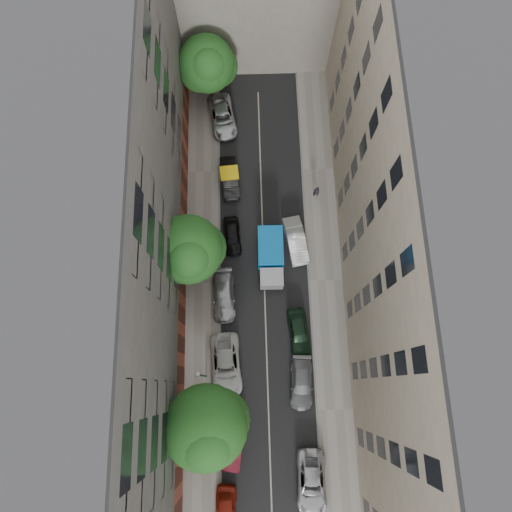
{
  "coord_description": "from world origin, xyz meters",
  "views": [
    {
      "loc": [
        -0.99,
        -9.08,
        39.91
      ],
      "look_at": [
        -0.72,
        0.73,
        6.0
      ],
      "focal_mm": 32.0,
      "sensor_mm": 36.0,
      "label": 1
    }
  ],
  "objects_px": {
    "car_left_3": "(224,296)",
    "tree_near": "(207,428)",
    "car_right_0": "(312,482)",
    "car_right_1": "(301,383)",
    "car_left_5": "(230,178)",
    "tree_far": "(208,66)",
    "lamp_post": "(201,375)",
    "car_right_2": "(299,332)",
    "car_left_6": "(222,117)",
    "car_left_1": "(233,444)",
    "car_left_4": "(232,236)",
    "car_right_3": "(296,241)",
    "car_left_2": "(226,365)",
    "tarp_truck": "(271,257)",
    "tree_mid": "(190,251)",
    "pedestrian": "(316,191)"
  },
  "relations": [
    {
      "from": "car_left_6",
      "to": "car_right_3",
      "type": "xyz_separation_m",
      "value": [
        6.56,
        -13.0,
        0.04
      ]
    },
    {
      "from": "car_right_3",
      "to": "tree_near",
      "type": "relative_size",
      "value": 0.51
    },
    {
      "from": "lamp_post",
      "to": "pedestrian",
      "type": "distance_m",
      "value": 19.47
    },
    {
      "from": "car_left_1",
      "to": "car_left_5",
      "type": "xyz_separation_m",
      "value": [
        -0.03,
        23.35,
        0.03
      ]
    },
    {
      "from": "tree_far",
      "to": "lamp_post",
      "type": "distance_m",
      "value": 27.2
    },
    {
      "from": "car_right_2",
      "to": "car_left_1",
      "type": "bearing_deg",
      "value": -128.75
    },
    {
      "from": "car_left_3",
      "to": "tree_near",
      "type": "bearing_deg",
      "value": -96.3
    },
    {
      "from": "tarp_truck",
      "to": "car_right_1",
      "type": "xyz_separation_m",
      "value": [
        2.2,
        -10.73,
        -0.72
      ]
    },
    {
      "from": "car_left_1",
      "to": "car_left_4",
      "type": "relative_size",
      "value": 1.13
    },
    {
      "from": "car_left_3",
      "to": "car_right_0",
      "type": "relative_size",
      "value": 0.97
    },
    {
      "from": "car_left_2",
      "to": "lamp_post",
      "type": "height_order",
      "value": "lamp_post"
    },
    {
      "from": "car_right_2",
      "to": "car_right_3",
      "type": "bearing_deg",
      "value": 83.12
    },
    {
      "from": "tarp_truck",
      "to": "car_right_3",
      "type": "height_order",
      "value": "tarp_truck"
    },
    {
      "from": "car_right_0",
      "to": "tree_mid",
      "type": "relative_size",
      "value": 0.59
    },
    {
      "from": "car_right_2",
      "to": "lamp_post",
      "type": "height_order",
      "value": "lamp_post"
    },
    {
      "from": "pedestrian",
      "to": "tarp_truck",
      "type": "bearing_deg",
      "value": 57.41
    },
    {
      "from": "tree_far",
      "to": "car_left_3",
      "type": "bearing_deg",
      "value": -87.17
    },
    {
      "from": "tarp_truck",
      "to": "car_left_6",
      "type": "height_order",
      "value": "tarp_truck"
    },
    {
      "from": "car_left_5",
      "to": "car_left_1",
      "type": "bearing_deg",
      "value": -95.34
    },
    {
      "from": "tarp_truck",
      "to": "car_left_6",
      "type": "bearing_deg",
      "value": 106.47
    },
    {
      "from": "car_right_2",
      "to": "pedestrian",
      "type": "relative_size",
      "value": 2.43
    },
    {
      "from": "car_left_3",
      "to": "car_left_5",
      "type": "bearing_deg",
      "value": 85.3
    },
    {
      "from": "car_left_2",
      "to": "tree_mid",
      "type": "distance_m",
      "value": 10.14
    },
    {
      "from": "car_left_2",
      "to": "car_right_1",
      "type": "distance_m",
      "value": 6.47
    },
    {
      "from": "tree_far",
      "to": "lamp_post",
      "type": "relative_size",
      "value": 1.24
    },
    {
      "from": "car_left_3",
      "to": "tarp_truck",
      "type": "bearing_deg",
      "value": 36.4
    },
    {
      "from": "car_right_2",
      "to": "tree_mid",
      "type": "bearing_deg",
      "value": 139.93
    },
    {
      "from": "lamp_post",
      "to": "car_left_2",
      "type": "bearing_deg",
      "value": 27.34
    },
    {
      "from": "tree_mid",
      "to": "tree_near",
      "type": "bearing_deg",
      "value": -83.75
    },
    {
      "from": "car_right_2",
      "to": "lamp_post",
      "type": "relative_size",
      "value": 0.68
    },
    {
      "from": "car_right_2",
      "to": "car_right_3",
      "type": "relative_size",
      "value": 0.91
    },
    {
      "from": "lamp_post",
      "to": "tarp_truck",
      "type": "bearing_deg",
      "value": 60.04
    },
    {
      "from": "tarp_truck",
      "to": "tree_near",
      "type": "bearing_deg",
      "value": -109.98
    },
    {
      "from": "tree_near",
      "to": "tarp_truck",
      "type": "bearing_deg",
      "value": 69.52
    },
    {
      "from": "tarp_truck",
      "to": "car_left_1",
      "type": "distance_m",
      "value": 15.74
    },
    {
      "from": "tree_far",
      "to": "car_right_1",
      "type": "bearing_deg",
      "value": -75.14
    },
    {
      "from": "tree_far",
      "to": "pedestrian",
      "type": "distance_m",
      "value": 15.1
    },
    {
      "from": "car_left_1",
      "to": "car_left_6",
      "type": "distance_m",
      "value": 30.01
    },
    {
      "from": "car_left_2",
      "to": "pedestrian",
      "type": "xyz_separation_m",
      "value": [
        8.54,
        15.43,
        0.26
      ]
    },
    {
      "from": "tree_mid",
      "to": "car_left_3",
      "type": "bearing_deg",
      "value": -48.9
    },
    {
      "from": "car_left_1",
      "to": "car_right_1",
      "type": "bearing_deg",
      "value": 46.89
    },
    {
      "from": "car_right_3",
      "to": "lamp_post",
      "type": "xyz_separation_m",
      "value": [
        -8.11,
        -11.65,
        3.19
      ]
    },
    {
      "from": "car_right_1",
      "to": "tree_far",
      "type": "bearing_deg",
      "value": 108.19
    },
    {
      "from": "car_right_2",
      "to": "car_left_6",
      "type": "bearing_deg",
      "value": 101.03
    },
    {
      "from": "car_right_0",
      "to": "car_right_1",
      "type": "relative_size",
      "value": 1.11
    },
    {
      "from": "tree_mid",
      "to": "tree_far",
      "type": "xyz_separation_m",
      "value": [
        1.33,
        17.77,
        -0.63
      ]
    },
    {
      "from": "car_right_0",
      "to": "car_right_2",
      "type": "xyz_separation_m",
      "value": [
        -0.38,
        11.7,
        0.02
      ]
    },
    {
      "from": "car_left_3",
      "to": "car_right_0",
      "type": "bearing_deg",
      "value": -66.97
    },
    {
      "from": "car_right_1",
      "to": "tree_near",
      "type": "relative_size",
      "value": 0.5
    },
    {
      "from": "car_left_5",
      "to": "tree_mid",
      "type": "relative_size",
      "value": 0.52
    }
  ]
}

